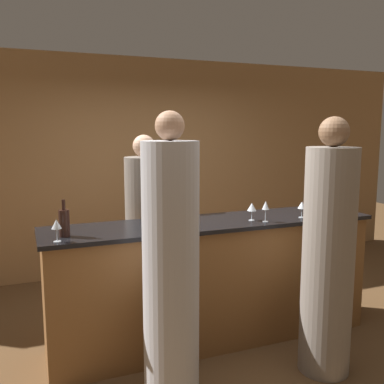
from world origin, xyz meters
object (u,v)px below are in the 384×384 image
bartender (145,234)px  wine_bottle_0 (64,223)px  guest_1 (328,257)px  guest_0 (171,272)px

bartender → wine_bottle_0: (-0.85, -0.84, 0.35)m
guest_1 → wine_bottle_0: size_ratio=7.08×
bartender → wine_bottle_0: bartender is taller
bartender → guest_0: 1.47m
bartender → guest_0: (-0.22, -1.45, 0.09)m
bartender → guest_1: guest_1 is taller
wine_bottle_0 → guest_0: bearing=-44.0°
guest_0 → bartender: bearing=81.3°
guest_0 → guest_1: guest_0 is taller
bartender → guest_0: size_ratio=0.91×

